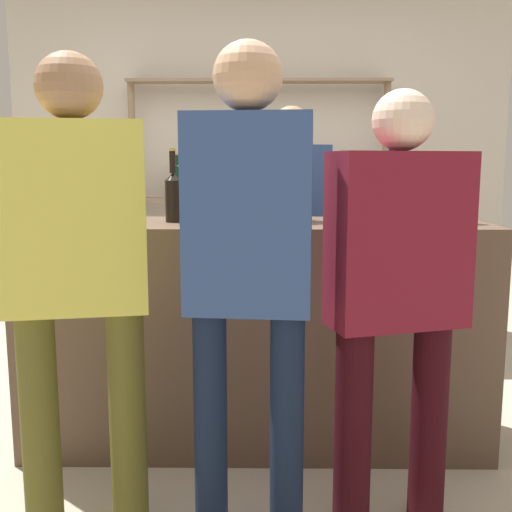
{
  "coord_description": "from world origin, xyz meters",
  "views": [
    {
      "loc": [
        0.03,
        -2.72,
        1.3
      ],
      "look_at": [
        0.0,
        0.0,
        0.89
      ],
      "focal_mm": 42.0,
      "sensor_mm": 36.0,
      "label": 1
    }
  ],
  "objects_px": {
    "cork_jar": "(379,209)",
    "customer_left": "(77,264)",
    "counter_bottle_3": "(173,195)",
    "customer_right": "(397,284)",
    "wine_glass": "(469,196)",
    "ice_bucket": "(279,194)",
    "server_behind_counter": "(291,226)",
    "customer_center": "(248,257)",
    "counter_bottle_1": "(432,195)",
    "counter_bottle_0": "(68,198)",
    "counter_bottle_2": "(390,190)",
    "counter_bottle_4": "(400,199)"
  },
  "relations": [
    {
      "from": "wine_glass",
      "to": "counter_bottle_2",
      "type": "bearing_deg",
      "value": 149.04
    },
    {
      "from": "counter_bottle_2",
      "to": "customer_right",
      "type": "height_order",
      "value": "customer_right"
    },
    {
      "from": "counter_bottle_2",
      "to": "wine_glass",
      "type": "height_order",
      "value": "counter_bottle_2"
    },
    {
      "from": "ice_bucket",
      "to": "server_behind_counter",
      "type": "relative_size",
      "value": 0.15
    },
    {
      "from": "wine_glass",
      "to": "ice_bucket",
      "type": "relative_size",
      "value": 0.67
    },
    {
      "from": "counter_bottle_0",
      "to": "counter_bottle_3",
      "type": "height_order",
      "value": "counter_bottle_3"
    },
    {
      "from": "server_behind_counter",
      "to": "customer_center",
      "type": "height_order",
      "value": "customer_center"
    },
    {
      "from": "cork_jar",
      "to": "customer_left",
      "type": "distance_m",
      "value": 1.38
    },
    {
      "from": "customer_left",
      "to": "counter_bottle_3",
      "type": "bearing_deg",
      "value": -27.36
    },
    {
      "from": "counter_bottle_1",
      "to": "counter_bottle_2",
      "type": "xyz_separation_m",
      "value": [
        -0.21,
        -0.04,
        0.03
      ]
    },
    {
      "from": "counter_bottle_2",
      "to": "server_behind_counter",
      "type": "height_order",
      "value": "server_behind_counter"
    },
    {
      "from": "counter_bottle_1",
      "to": "counter_bottle_3",
      "type": "bearing_deg",
      "value": -173.09
    },
    {
      "from": "customer_left",
      "to": "counter_bottle_2",
      "type": "bearing_deg",
      "value": -66.22
    },
    {
      "from": "counter_bottle_1",
      "to": "customer_center",
      "type": "distance_m",
      "value": 1.28
    },
    {
      "from": "cork_jar",
      "to": "customer_right",
      "type": "distance_m",
      "value": 0.74
    },
    {
      "from": "counter_bottle_0",
      "to": "wine_glass",
      "type": "relative_size",
      "value": 1.89
    },
    {
      "from": "customer_right",
      "to": "ice_bucket",
      "type": "bearing_deg",
      "value": 10.32
    },
    {
      "from": "counter_bottle_4",
      "to": "cork_jar",
      "type": "bearing_deg",
      "value": 105.69
    },
    {
      "from": "counter_bottle_3",
      "to": "counter_bottle_4",
      "type": "xyz_separation_m",
      "value": [
        0.99,
        -0.19,
        -0.0
      ]
    },
    {
      "from": "wine_glass",
      "to": "customer_right",
      "type": "distance_m",
      "value": 0.82
    },
    {
      "from": "counter_bottle_3",
      "to": "customer_right",
      "type": "height_order",
      "value": "customer_right"
    },
    {
      "from": "customer_center",
      "to": "cork_jar",
      "type": "bearing_deg",
      "value": -30.92
    },
    {
      "from": "wine_glass",
      "to": "server_behind_counter",
      "type": "distance_m",
      "value": 1.07
    },
    {
      "from": "counter_bottle_3",
      "to": "server_behind_counter",
      "type": "xyz_separation_m",
      "value": [
        0.57,
        0.66,
        -0.21
      ]
    },
    {
      "from": "wine_glass",
      "to": "ice_bucket",
      "type": "height_order",
      "value": "ice_bucket"
    },
    {
      "from": "counter_bottle_4",
      "to": "customer_left",
      "type": "height_order",
      "value": "customer_left"
    },
    {
      "from": "counter_bottle_0",
      "to": "counter_bottle_1",
      "type": "bearing_deg",
      "value": 10.62
    },
    {
      "from": "wine_glass",
      "to": "customer_left",
      "type": "xyz_separation_m",
      "value": [
        -1.54,
        -0.67,
        -0.19
      ]
    },
    {
      "from": "counter_bottle_4",
      "to": "wine_glass",
      "type": "height_order",
      "value": "counter_bottle_4"
    },
    {
      "from": "counter_bottle_1",
      "to": "ice_bucket",
      "type": "height_order",
      "value": "counter_bottle_1"
    },
    {
      "from": "counter_bottle_0",
      "to": "counter_bottle_1",
      "type": "height_order",
      "value": "counter_bottle_0"
    },
    {
      "from": "counter_bottle_1",
      "to": "customer_right",
      "type": "height_order",
      "value": "customer_right"
    },
    {
      "from": "ice_bucket",
      "to": "customer_left",
      "type": "xyz_separation_m",
      "value": [
        -0.7,
        -0.81,
        -0.19
      ]
    },
    {
      "from": "counter_bottle_3",
      "to": "counter_bottle_4",
      "type": "distance_m",
      "value": 1.01
    },
    {
      "from": "counter_bottle_1",
      "to": "server_behind_counter",
      "type": "xyz_separation_m",
      "value": [
        -0.65,
        0.52,
        -0.2
      ]
    },
    {
      "from": "counter_bottle_2",
      "to": "customer_left",
      "type": "xyz_separation_m",
      "value": [
        -1.23,
        -0.85,
        -0.21
      ]
    },
    {
      "from": "customer_center",
      "to": "customer_right",
      "type": "bearing_deg",
      "value": -75.11
    },
    {
      "from": "server_behind_counter",
      "to": "customer_right",
      "type": "bearing_deg",
      "value": -4.97
    },
    {
      "from": "counter_bottle_0",
      "to": "counter_bottle_3",
      "type": "distance_m",
      "value": 0.46
    },
    {
      "from": "cork_jar",
      "to": "customer_right",
      "type": "height_order",
      "value": "customer_right"
    },
    {
      "from": "counter_bottle_2",
      "to": "customer_left",
      "type": "relative_size",
      "value": 0.22
    },
    {
      "from": "wine_glass",
      "to": "counter_bottle_0",
      "type": "bearing_deg",
      "value": -177.17
    },
    {
      "from": "wine_glass",
      "to": "counter_bottle_3",
      "type": "bearing_deg",
      "value": 176.74
    },
    {
      "from": "ice_bucket",
      "to": "customer_right",
      "type": "distance_m",
      "value": 0.91
    },
    {
      "from": "counter_bottle_4",
      "to": "customer_center",
      "type": "distance_m",
      "value": 0.88
    },
    {
      "from": "counter_bottle_1",
      "to": "customer_right",
      "type": "relative_size",
      "value": 0.19
    },
    {
      "from": "wine_glass",
      "to": "customer_center",
      "type": "height_order",
      "value": "customer_center"
    },
    {
      "from": "cork_jar",
      "to": "customer_left",
      "type": "height_order",
      "value": "customer_left"
    },
    {
      "from": "wine_glass",
      "to": "customer_left",
      "type": "bearing_deg",
      "value": -156.58
    },
    {
      "from": "cork_jar",
      "to": "customer_right",
      "type": "relative_size",
      "value": 0.09
    }
  ]
}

